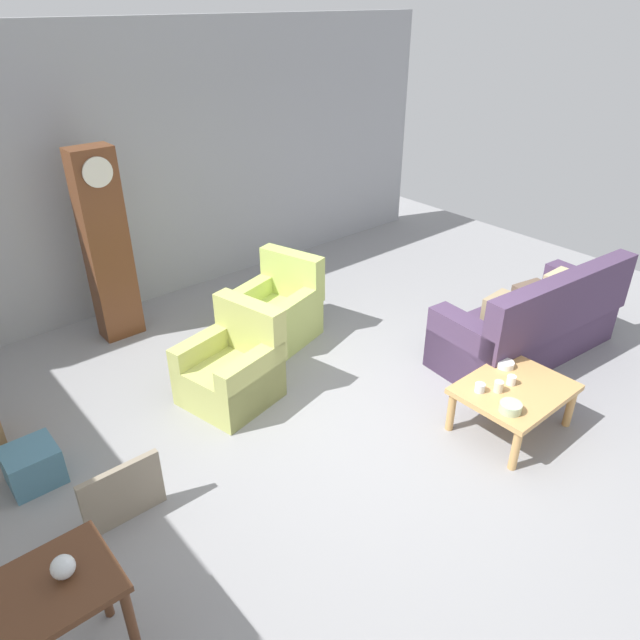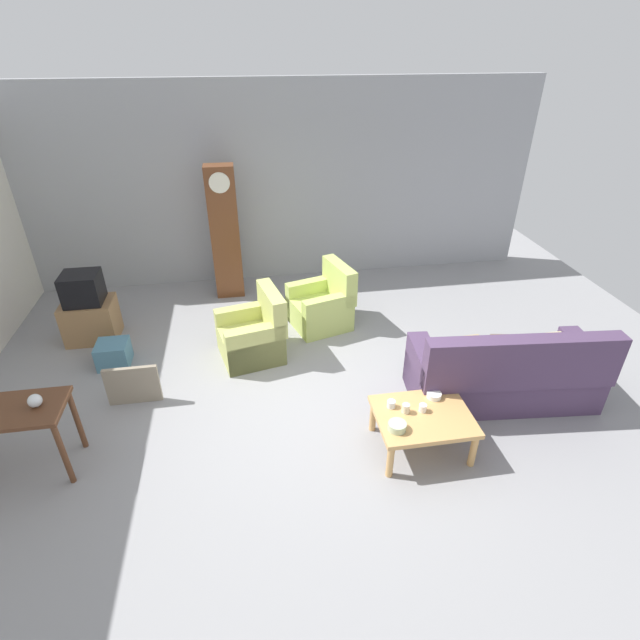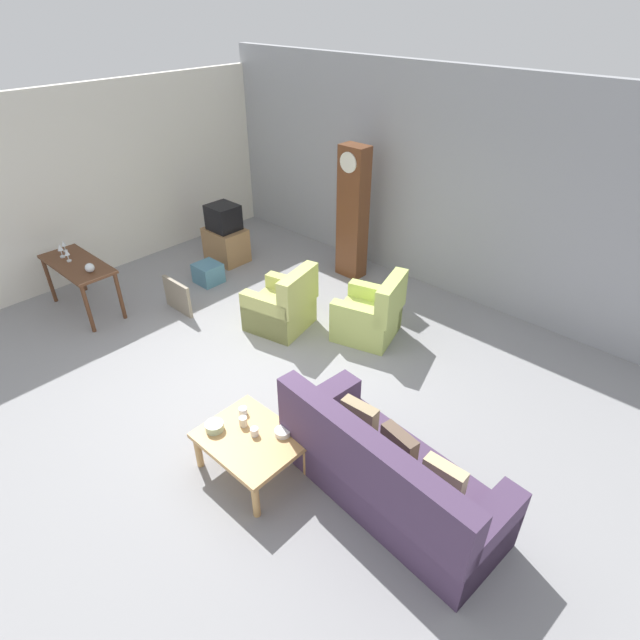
# 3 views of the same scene
# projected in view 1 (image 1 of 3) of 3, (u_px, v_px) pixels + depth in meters

# --- Properties ---
(ground_plane) EXTENTS (10.40, 10.40, 0.00)m
(ground_plane) POSITION_uv_depth(u_px,v_px,m) (367.00, 420.00, 5.30)
(ground_plane) COLOR gray
(garage_door_wall) EXTENTS (8.40, 0.16, 3.20)m
(garage_door_wall) POSITION_uv_depth(u_px,v_px,m) (160.00, 167.00, 6.91)
(garage_door_wall) COLOR #9EA0A5
(garage_door_wall) RESTS_ON ground_plane
(couch_floral) EXTENTS (2.17, 1.07, 1.04)m
(couch_floral) POSITION_uv_depth(u_px,v_px,m) (531.00, 325.00, 6.10)
(couch_floral) COLOR #4C3856
(couch_floral) RESTS_ON ground_plane
(armchair_olive_near) EXTENTS (0.94, 0.91, 0.92)m
(armchair_olive_near) POSITION_uv_depth(u_px,v_px,m) (232.00, 370.00, 5.46)
(armchair_olive_near) COLOR #B7BC66
(armchair_olive_near) RESTS_ON ground_plane
(armchair_olive_far) EXTENTS (0.97, 0.95, 0.92)m
(armchair_olive_far) POSITION_uv_depth(u_px,v_px,m) (279.00, 311.00, 6.47)
(armchair_olive_far) COLOR #B9CB66
(armchair_olive_far) RESTS_ON ground_plane
(coffee_table_wood) EXTENTS (0.96, 0.76, 0.44)m
(coffee_table_wood) POSITION_uv_depth(u_px,v_px,m) (514.00, 393.00, 5.04)
(coffee_table_wood) COLOR tan
(coffee_table_wood) RESTS_ON ground_plane
(grandfather_clock) EXTENTS (0.44, 0.30, 2.10)m
(grandfather_clock) POSITION_uv_depth(u_px,v_px,m) (107.00, 247.00, 6.16)
(grandfather_clock) COLOR brown
(grandfather_clock) RESTS_ON ground_plane
(framed_picture_leaning) EXTENTS (0.60, 0.05, 0.49)m
(framed_picture_leaning) POSITION_uv_depth(u_px,v_px,m) (123.00, 494.00, 4.19)
(framed_picture_leaning) COLOR gray
(framed_picture_leaning) RESTS_ON ground_plane
(storage_box_blue) EXTENTS (0.39, 0.38, 0.32)m
(storage_box_blue) POSITION_uv_depth(u_px,v_px,m) (33.00, 465.00, 4.56)
(storage_box_blue) COLOR teal
(storage_box_blue) RESTS_ON ground_plane
(glass_dome_cloche) EXTENTS (0.13, 0.13, 0.13)m
(glass_dome_cloche) POSITION_uv_depth(u_px,v_px,m) (63.00, 567.00, 2.98)
(glass_dome_cloche) COLOR silver
(glass_dome_cloche) RESTS_ON console_table_dark
(cup_white_porcelain) EXTENTS (0.08, 0.08, 0.08)m
(cup_white_porcelain) POSITION_uv_depth(u_px,v_px,m) (511.00, 380.00, 5.02)
(cup_white_porcelain) COLOR white
(cup_white_porcelain) RESTS_ON coffee_table_wood
(cup_blue_rimmed) EXTENTS (0.09, 0.09, 0.08)m
(cup_blue_rimmed) POSITION_uv_depth(u_px,v_px,m) (480.00, 388.00, 4.93)
(cup_blue_rimmed) COLOR silver
(cup_blue_rimmed) RESTS_ON coffee_table_wood
(cup_cream_tall) EXTENTS (0.08, 0.08, 0.10)m
(cup_cream_tall) POSITION_uv_depth(u_px,v_px,m) (498.00, 386.00, 4.93)
(cup_cream_tall) COLOR beige
(cup_cream_tall) RESTS_ON coffee_table_wood
(bowl_white_stacked) EXTENTS (0.15, 0.15, 0.05)m
(bowl_white_stacked) POSITION_uv_depth(u_px,v_px,m) (505.00, 364.00, 5.26)
(bowl_white_stacked) COLOR white
(bowl_white_stacked) RESTS_ON coffee_table_wood
(bowl_shallow_green) EXTENTS (0.18, 0.18, 0.08)m
(bowl_shallow_green) POSITION_uv_depth(u_px,v_px,m) (510.00, 407.00, 4.69)
(bowl_shallow_green) COLOR #B2C69E
(bowl_shallow_green) RESTS_ON coffee_table_wood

